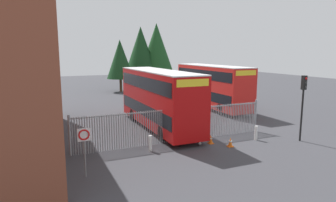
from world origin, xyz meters
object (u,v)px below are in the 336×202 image
(double_decker_bus_behind_fence_left, at_px, (212,85))
(bollard_near_right, at_px, (256,133))
(traffic_cone_by_gate, at_px, (211,139))
(bollard_center_front, at_px, (200,137))
(bollard_near_left, at_px, (150,143))
(traffic_cone_mid_forecourt, at_px, (230,142))
(double_decker_bus_near_gate, at_px, (159,97))
(traffic_light_kerbside, at_px, (303,96))
(speed_limit_sign_post, at_px, (84,140))

(double_decker_bus_behind_fence_left, relative_size, bollard_near_right, 11.38)
(double_decker_bus_behind_fence_left, height_order, traffic_cone_by_gate, double_decker_bus_behind_fence_left)
(bollard_center_front, bearing_deg, double_decker_bus_behind_fence_left, 54.64)
(bollard_near_left, distance_m, traffic_cone_mid_forecourt, 4.96)
(bollard_center_front, bearing_deg, traffic_cone_by_gate, -14.50)
(bollard_near_right, xyz_separation_m, traffic_cone_mid_forecourt, (-2.40, -0.51, -0.19))
(double_decker_bus_near_gate, bearing_deg, bollard_center_front, -79.63)
(double_decker_bus_near_gate, bearing_deg, bollard_near_left, -117.23)
(traffic_cone_by_gate, relative_size, traffic_light_kerbside, 0.14)
(double_decker_bus_near_gate, height_order, double_decker_bus_behind_fence_left, same)
(double_decker_bus_behind_fence_left, bearing_deg, bollard_near_left, -135.99)
(bollard_near_left, xyz_separation_m, traffic_cone_by_gate, (4.04, -0.17, -0.19))
(speed_limit_sign_post, bearing_deg, traffic_cone_by_gate, 14.29)
(traffic_cone_by_gate, xyz_separation_m, traffic_cone_mid_forecourt, (0.77, -1.03, 0.00))
(bollard_near_left, bearing_deg, speed_limit_sign_post, -151.13)
(bollard_center_front, height_order, traffic_cone_by_gate, bollard_center_front)
(traffic_cone_mid_forecourt, height_order, speed_limit_sign_post, speed_limit_sign_post)
(double_decker_bus_near_gate, height_order, bollard_near_left, double_decker_bus_near_gate)
(bollard_near_left, xyz_separation_m, traffic_cone_mid_forecourt, (4.81, -1.20, -0.19))
(traffic_cone_mid_forecourt, relative_size, speed_limit_sign_post, 0.25)
(bollard_center_front, bearing_deg, traffic_light_kerbside, -17.78)
(double_decker_bus_behind_fence_left, relative_size, bollard_near_left, 11.38)
(traffic_cone_by_gate, distance_m, traffic_cone_mid_forecourt, 1.29)
(bollard_center_front, relative_size, bollard_near_right, 1.00)
(traffic_cone_mid_forecourt, bearing_deg, double_decker_bus_behind_fence_left, 63.22)
(bollard_near_right, distance_m, traffic_light_kerbside, 3.80)
(double_decker_bus_behind_fence_left, relative_size, bollard_center_front, 11.38)
(bollard_near_left, bearing_deg, double_decker_bus_behind_fence_left, 44.01)
(double_decker_bus_near_gate, relative_size, bollard_near_right, 11.38)
(double_decker_bus_near_gate, height_order, bollard_near_right, double_decker_bus_near_gate)
(double_decker_bus_behind_fence_left, distance_m, bollard_near_right, 11.58)
(bollard_near_right, relative_size, traffic_cone_by_gate, 1.61)
(double_decker_bus_near_gate, height_order, traffic_cone_mid_forecourt, double_decker_bus_near_gate)
(bollard_near_right, xyz_separation_m, traffic_cone_by_gate, (-3.17, 0.52, -0.19))
(speed_limit_sign_post, bearing_deg, traffic_light_kerbside, 0.77)
(bollard_near_left, height_order, bollard_near_right, same)
(bollard_near_right, xyz_separation_m, traffic_light_kerbside, (2.52, -1.35, 2.51))
(double_decker_bus_near_gate, bearing_deg, double_decker_bus_behind_fence_left, 33.82)
(bollard_near_left, relative_size, traffic_cone_mid_forecourt, 1.61)
(double_decker_bus_behind_fence_left, bearing_deg, double_decker_bus_near_gate, -146.18)
(bollard_near_right, height_order, speed_limit_sign_post, speed_limit_sign_post)
(traffic_cone_by_gate, xyz_separation_m, speed_limit_sign_post, (-8.07, -2.06, 1.49))
(traffic_cone_mid_forecourt, bearing_deg, bollard_center_front, 140.64)
(bollard_center_front, relative_size, traffic_light_kerbside, 0.22)
(double_decker_bus_near_gate, distance_m, traffic_cone_mid_forecourt, 6.77)
(bollard_center_front, bearing_deg, speed_limit_sign_post, -163.11)
(bollard_near_left, bearing_deg, bollard_near_right, -5.50)
(bollard_near_left, xyz_separation_m, speed_limit_sign_post, (-4.04, -2.23, 1.30))
(double_decker_bus_behind_fence_left, bearing_deg, speed_limit_sign_post, -139.59)
(bollard_near_left, bearing_deg, bollard_center_front, 0.20)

